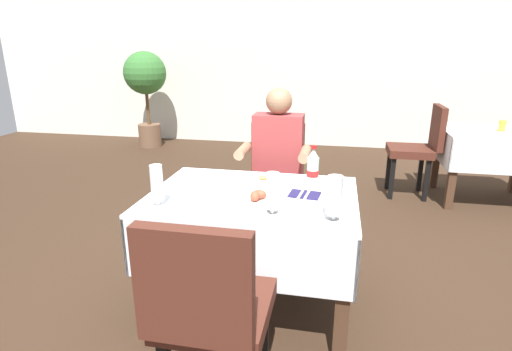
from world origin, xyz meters
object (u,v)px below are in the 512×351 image
Objects in this scene: seated_diner_far at (277,164)px; beer_glass_right at (334,199)px; chair_far_diner_seat at (274,180)px; background_dining_table at (490,149)px; plate_near_camera at (256,199)px; napkin_cutlery_set at (305,194)px; beer_glass_left at (157,185)px; background_table_tumbler at (502,126)px; plate_far_diner at (269,180)px; chair_near_camera_side at (210,309)px; background_chair_left at (419,145)px; potted_plant_corner at (146,82)px; beer_glass_middle at (273,193)px; main_dining_table at (253,221)px; cola_bottle_primary at (313,168)px.

beer_glass_right is at bearing -67.21° from seated_diner_far.
background_dining_table is at bearing 35.83° from chair_far_diner_seat.
seated_diner_far is at bearing 90.69° from plate_near_camera.
napkin_cutlery_set is at bearing -69.11° from seated_diner_far.
beer_glass_left is 3.57m from background_table_tumbler.
chair_near_camera_side is at bearing -93.12° from plate_far_diner.
plate_near_camera is 2.71m from background_chair_left.
potted_plant_corner is at bearing 160.74° from background_dining_table.
beer_glass_middle is at bearing -57.11° from potted_plant_corner.
chair_near_camera_side reaches higher than main_dining_table.
napkin_cutlery_set is 0.13× the size of potted_plant_corner.
chair_far_diner_seat is 4.40× the size of plate_near_camera.
plate_far_diner is 0.52m from beer_glass_middle.
cola_bottle_primary is at bearing 80.12° from napkin_cutlery_set.
napkin_cutlery_set is at bearing 33.64° from plate_near_camera.
beer_glass_right is at bearing -3.56° from beer_glass_middle.
background_table_tumbler is (0.75, -0.01, 0.23)m from background_chair_left.
main_dining_table is at bearing -131.38° from background_dining_table.
seated_diner_far is at bearing 110.89° from napkin_cutlery_set.
background_dining_table is (2.00, 2.27, -0.02)m from main_dining_table.
beer_glass_left is 2.03× the size of background_table_tumbler.
chair_far_diner_seat is 1.65m from chair_near_camera_side.
beer_glass_right is at bearing -21.58° from plate_near_camera.
chair_far_diner_seat is at bearing 92.63° from plate_near_camera.
chair_near_camera_side is 4.99× the size of napkin_cutlery_set.
plate_far_diner is (0.01, 0.36, -0.01)m from plate_near_camera.
beer_glass_right is 0.15× the size of potted_plant_corner.
plate_near_camera is at bearing -146.36° from napkin_cutlery_set.
beer_glass_middle is 4.89m from potted_plant_corner.
plate_far_diner is at bearing -134.77° from background_table_tumbler.
chair_far_diner_seat is 8.82× the size of background_table_tumbler.
chair_far_diner_seat is at bearing 67.81° from beer_glass_left.
chair_near_camera_side is at bearing -122.86° from background_dining_table.
background_dining_table is (1.96, 1.55, -0.16)m from seated_diner_far.
beer_glass_right reaches higher than background_table_tumbler.
plate_near_camera is 0.52m from beer_glass_left.
cola_bottle_primary reaches higher than chair_near_camera_side.
cola_bottle_primary reaches higher than beer_glass_middle.
background_table_tumbler is (2.06, 1.43, 0.23)m from chair_far_diner_seat.
potted_plant_corner is (-2.54, 3.96, 0.27)m from plate_near_camera.
background_chair_left is (1.31, 1.44, 0.00)m from chair_far_diner_seat.
background_chair_left is at bearing 65.35° from napkin_cutlery_set.
chair_far_diner_seat is at bearing 90.00° from chair_near_camera_side.
chair_far_diner_seat is 4.44× the size of beer_glass_middle.
beer_glass_right reaches higher than plate_far_diner.
plate_far_diner is at bearing 101.17° from beer_glass_middle.
beer_glass_right reaches higher than main_dining_table.
background_dining_table is at bearing 57.14° from chair_near_camera_side.
seated_diner_far reaches higher than cola_bottle_primary.
plate_near_camera is (0.04, -0.95, 0.20)m from chair_far_diner_seat.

